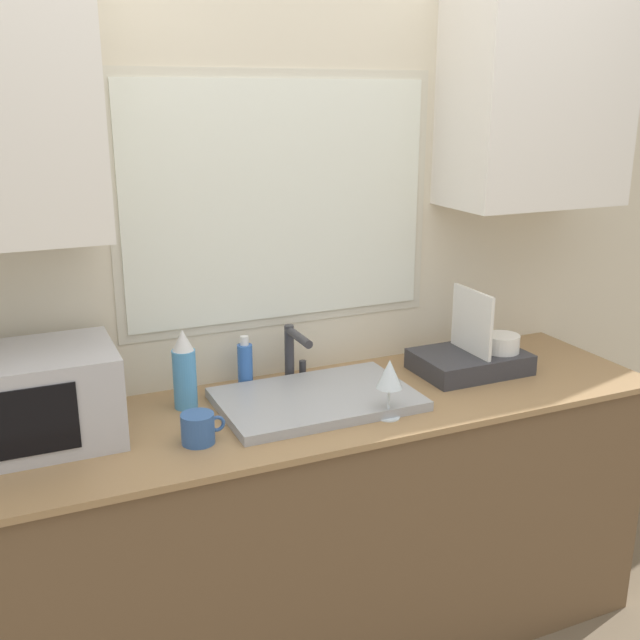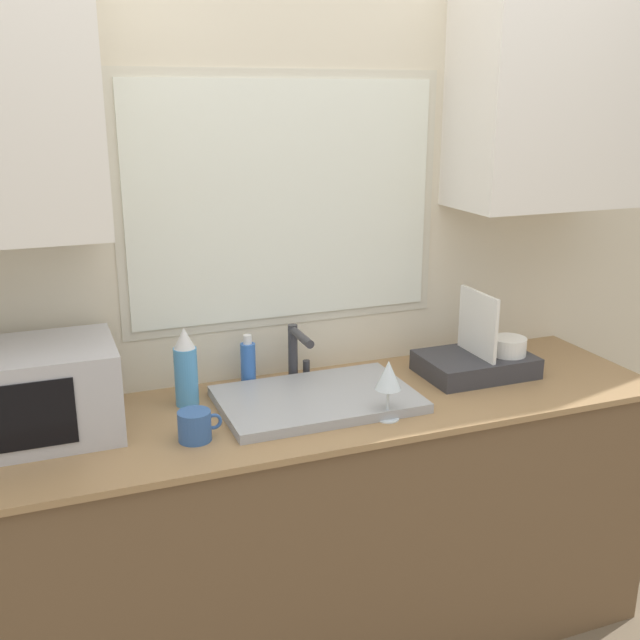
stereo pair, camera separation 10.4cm
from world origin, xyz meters
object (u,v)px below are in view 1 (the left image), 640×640
(soap_bottle, at_px, (245,364))
(mug_near_sink, at_px, (198,428))
(spray_bottle, at_px, (184,371))
(wine_glass, at_px, (389,376))
(dish_rack, at_px, (473,357))
(microwave, at_px, (23,399))
(faucet, at_px, (293,349))

(soap_bottle, distance_m, mug_near_sink, 0.43)
(spray_bottle, bearing_deg, wine_glass, -31.28)
(soap_bottle, relative_size, wine_glass, 0.95)
(dish_rack, bearing_deg, wine_glass, -153.95)
(microwave, distance_m, spray_bottle, 0.46)
(faucet, distance_m, mug_near_sink, 0.52)
(spray_bottle, height_order, wine_glass, spray_bottle)
(spray_bottle, distance_m, soap_bottle, 0.24)
(dish_rack, relative_size, mug_near_sink, 2.99)
(microwave, relative_size, soap_bottle, 2.84)
(dish_rack, height_order, wine_glass, dish_rack)
(spray_bottle, bearing_deg, microwave, -171.73)
(dish_rack, height_order, soap_bottle, dish_rack)
(microwave, bearing_deg, spray_bottle, 8.27)
(dish_rack, distance_m, mug_near_sink, 1.03)
(dish_rack, relative_size, spray_bottle, 1.50)
(soap_bottle, bearing_deg, faucet, -10.75)
(mug_near_sink, bearing_deg, faucet, 37.46)
(spray_bottle, distance_m, mug_near_sink, 0.27)
(spray_bottle, bearing_deg, mug_near_sink, -96.59)
(spray_bottle, xyz_separation_m, wine_glass, (0.53, -0.32, 0.01))
(microwave, bearing_deg, soap_bottle, 12.73)
(dish_rack, bearing_deg, microwave, 178.75)
(microwave, xyz_separation_m, dish_rack, (1.44, -0.03, -0.08))
(dish_rack, height_order, mug_near_sink, dish_rack)
(faucet, distance_m, microwave, 0.85)
(soap_bottle, bearing_deg, microwave, -167.27)
(faucet, bearing_deg, mug_near_sink, -142.54)
(faucet, distance_m, dish_rack, 0.63)
(wine_glass, bearing_deg, soap_bottle, 127.01)
(faucet, height_order, microwave, microwave)
(soap_bottle, bearing_deg, dish_rack, -13.62)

